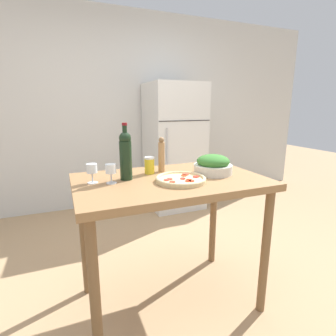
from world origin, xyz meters
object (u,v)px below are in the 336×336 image
Objects in this scene: wine_bottle at (126,154)px; wine_glass_far at (92,170)px; salt_canister at (149,165)px; wine_glass_near at (111,170)px; refrigerator at (174,147)px; homemade_pizza at (181,179)px; salad_bowl at (213,165)px; pepper_mill at (161,155)px.

wine_glass_far is (-0.21, -0.00, -0.08)m from wine_bottle.
salt_canister is (0.39, 0.09, -0.03)m from wine_glass_far.
wine_bottle is at bearing 26.21° from wine_glass_near.
wine_bottle is at bearing -122.24° from refrigerator.
wine_glass_far is 0.40m from salt_canister.
wine_glass_near is at bearing 163.14° from homemade_pizza.
wine_glass_far is 0.54m from homemade_pizza.
refrigerator is 1.98m from homemade_pizza.
salt_canister is at bearing 25.63° from wine_glass_near.
wine_bottle is 0.22m from wine_glass_far.
salt_canister reaches higher than homemade_pizza.
refrigerator is at bearing 75.15° from salad_bowl.
wine_glass_far reaches higher than homemade_pizza.
pepper_mill is 0.94× the size of salad_bowl.
refrigerator reaches higher than wine_glass_near.
refrigerator reaches higher than salad_bowl.
wine_glass_near is 0.45× the size of salad_bowl.
homemade_pizza is 0.29m from salt_canister.
salad_bowl is 0.84× the size of homemade_pizza.
wine_glass_near is at bearing -154.37° from salt_canister.
wine_glass_far is (-1.26, -1.66, 0.17)m from refrigerator.
wine_glass_far is at bearing -167.46° from pepper_mill.
salad_bowl is (0.59, -0.08, -0.10)m from wine_bottle.
wine_glass_near and wine_glass_far have the same top height.
homemade_pizza is at bearing -112.15° from refrigerator.
salad_bowl is at bearing 18.48° from homemade_pizza.
wine_bottle reaches higher than salt_canister.
salad_bowl reaches higher than salt_canister.
wine_glass_near is at bearing 177.74° from salad_bowl.
salt_canister is at bearing -167.77° from pepper_mill.
salad_bowl is 0.30m from homemade_pizza.
refrigerator is 1.80m from salad_bowl.
wine_bottle is at bearing 0.36° from wine_glass_far.
wine_bottle reaches higher than wine_glass_near.
refrigerator is 13.93× the size of wine_glass_near.
refrigerator is 2.09m from wine_glass_far.
pepper_mill is at bearing 148.70° from salad_bowl.
wine_bottle is at bearing 172.35° from salad_bowl.
salt_canister is at bearing 114.26° from homemade_pizza.
wine_glass_near is 0.69m from salad_bowl.
wine_bottle is 0.38m from homemade_pizza.
salad_bowl is at bearing -104.85° from refrigerator.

